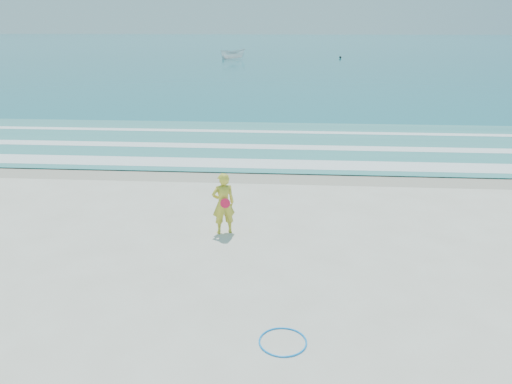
{
  "coord_description": "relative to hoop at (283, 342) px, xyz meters",
  "views": [
    {
      "loc": [
        1.61,
        -9.41,
        5.66
      ],
      "look_at": [
        0.61,
        4.0,
        1.0
      ],
      "focal_mm": 35.0,
      "sensor_mm": 36.0,
      "label": 1
    }
  ],
  "objects": [
    {
      "name": "hoop",
      "position": [
        0.0,
        0.0,
        0.0
      ],
      "size": [
        1.19,
        1.19,
        0.03
      ],
      "primitive_type": "torus",
      "rotation": [
        0.0,
        0.0,
        -0.41
      ],
      "color": "#0D88F1",
      "rests_on": "ground"
    },
    {
      "name": "foam_near",
      "position": [
        -1.53,
        11.88,
        0.04
      ],
      "size": [
        400.0,
        1.4,
        0.01
      ],
      "primitive_type": "cube",
      "color": "white",
      "rests_on": "shallow"
    },
    {
      "name": "foam_mid",
      "position": [
        -1.53,
        14.78,
        0.04
      ],
      "size": [
        400.0,
        0.9,
        0.01
      ],
      "primitive_type": "cube",
      "color": "white",
      "rests_on": "shallow"
    },
    {
      "name": "ocean",
      "position": [
        -1.53,
        106.58,
        0.0
      ],
      "size": [
        400.0,
        190.0,
        0.04
      ],
      "primitive_type": "cube",
      "color": "#19727F",
      "rests_on": "ground"
    },
    {
      "name": "foam_far",
      "position": [
        -1.53,
        18.08,
        0.04
      ],
      "size": [
        400.0,
        0.6,
        0.01
      ],
      "primitive_type": "cube",
      "color": "white",
      "rests_on": "shallow"
    },
    {
      "name": "ground",
      "position": [
        -1.53,
        1.58,
        -0.02
      ],
      "size": [
        400.0,
        400.0,
        0.0
      ],
      "primitive_type": "plane",
      "color": "silver",
      "rests_on": "ground"
    },
    {
      "name": "buoy",
      "position": [
        7.13,
        71.52,
        0.2
      ],
      "size": [
        0.36,
        0.36,
        0.36
      ],
      "primitive_type": "sphere",
      "color": "black",
      "rests_on": "ocean"
    },
    {
      "name": "shallow",
      "position": [
        -1.53,
        15.58,
        0.03
      ],
      "size": [
        400.0,
        10.0,
        0.01
      ],
      "primitive_type": "cube",
      "color": "#59B7AD",
      "rests_on": "ocean"
    },
    {
      "name": "boat",
      "position": [
        -9.05,
        68.86,
        0.77
      ],
      "size": [
        4.11,
        2.86,
        1.49
      ],
      "primitive_type": "imported",
      "rotation": [
        0.0,
        0.0,
        1.98
      ],
      "color": "white",
      "rests_on": "ocean"
    },
    {
      "name": "woman",
      "position": [
        -1.76,
        4.92,
        0.86
      ],
      "size": [
        0.74,
        0.62,
        1.75
      ],
      "color": "gold",
      "rests_on": "ground"
    },
    {
      "name": "wet_sand",
      "position": [
        -1.53,
        10.58,
        -0.01
      ],
      "size": [
        400.0,
        2.4,
        0.0
      ],
      "primitive_type": "cube",
      "color": "#B2A893",
      "rests_on": "ground"
    }
  ]
}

